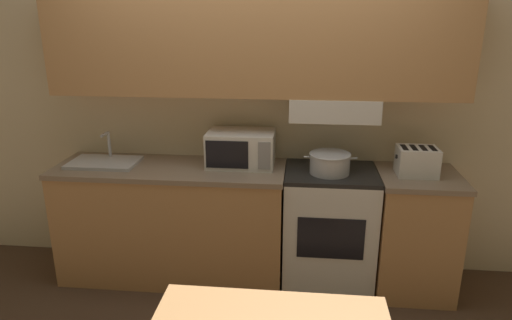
# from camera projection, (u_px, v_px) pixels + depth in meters

# --- Properties ---
(ground_plane) EXTENTS (16.00, 16.00, 0.00)m
(ground_plane) POSITION_uv_depth(u_px,v_px,m) (257.00, 258.00, 3.82)
(ground_plane) COLOR #4C3828
(wall_back) EXTENTS (5.29, 0.38, 2.55)m
(wall_back) POSITION_uv_depth(u_px,v_px,m) (258.00, 77.00, 3.29)
(wall_back) COLOR beige
(wall_back) RESTS_ON ground_plane
(lower_counter_main) EXTENTS (1.69, 0.59, 0.89)m
(lower_counter_main) POSITION_uv_depth(u_px,v_px,m) (173.00, 221.00, 3.48)
(lower_counter_main) COLOR tan
(lower_counter_main) RESTS_ON ground_plane
(lower_counter_right_stub) EXTENTS (0.56, 0.59, 0.89)m
(lower_counter_right_stub) POSITION_uv_depth(u_px,v_px,m) (414.00, 232.00, 3.30)
(lower_counter_right_stub) COLOR tan
(lower_counter_right_stub) RESTS_ON ground_plane
(stove_range) EXTENTS (0.65, 0.54, 0.89)m
(stove_range) POSITION_uv_depth(u_px,v_px,m) (328.00, 228.00, 3.38)
(stove_range) COLOR silver
(stove_range) RESTS_ON ground_plane
(cooking_pot) EXTENTS (0.37, 0.29, 0.14)m
(cooking_pot) POSITION_uv_depth(u_px,v_px,m) (330.00, 163.00, 3.18)
(cooking_pot) COLOR #B7BABF
(cooking_pot) RESTS_ON stove_range
(microwave) EXTENTS (0.48, 0.33, 0.25)m
(microwave) POSITION_uv_depth(u_px,v_px,m) (241.00, 148.00, 3.33)
(microwave) COLOR silver
(microwave) RESTS_ON lower_counter_main
(toaster) EXTENTS (0.28, 0.21, 0.20)m
(toaster) POSITION_uv_depth(u_px,v_px,m) (417.00, 161.00, 3.14)
(toaster) COLOR silver
(toaster) RESTS_ON lower_counter_right_stub
(sink_basin) EXTENTS (0.50, 0.32, 0.22)m
(sink_basin) POSITION_uv_depth(u_px,v_px,m) (104.00, 162.00, 3.38)
(sink_basin) COLOR #B7BABF
(sink_basin) RESTS_ON lower_counter_main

